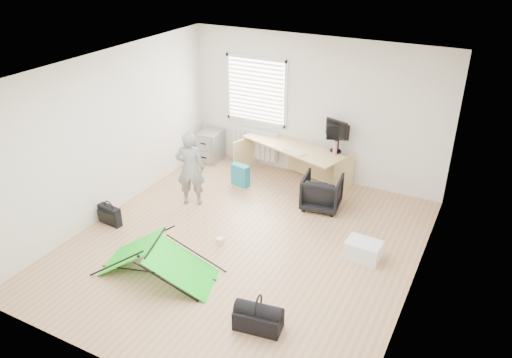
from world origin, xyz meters
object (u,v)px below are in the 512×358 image
at_px(laptop_bag, 110,215).
at_px(desk, 292,163).
at_px(monitor_right, 337,142).
at_px(kite, 157,258).
at_px(monitor_left, 336,140).
at_px(thermos, 335,148).
at_px(office_chair, 322,192).
at_px(filing_cabinet, 211,146).
at_px(person, 190,169).
at_px(duffel_bag, 258,320).
at_px(storage_crate, 363,250).

bearing_deg(laptop_bag, desk, 62.70).
height_order(monitor_right, kite, monitor_right).
relative_size(monitor_left, laptop_bag, 1.08).
bearing_deg(monitor_right, thermos, -108.08).
height_order(monitor_left, thermos, monitor_left).
height_order(office_chair, laptop_bag, office_chair).
bearing_deg(filing_cabinet, kite, -73.12).
height_order(filing_cabinet, laptop_bag, filing_cabinet).
bearing_deg(person, monitor_right, -163.50).
bearing_deg(filing_cabinet, monitor_right, -3.21).
xyz_separation_m(person, laptop_bag, (-0.80, -1.20, -0.51)).
bearing_deg(thermos, office_chair, -85.84).
relative_size(office_chair, duffel_bag, 1.13).
bearing_deg(laptop_bag, office_chair, 43.81).
distance_m(monitor_right, duffel_bag, 4.06).
distance_m(monitor_left, kite, 3.97).
xyz_separation_m(office_chair, storage_crate, (1.09, -1.13, -0.16)).
relative_size(thermos, office_chair, 0.39).
relative_size(monitor_left, monitor_right, 1.14).
height_order(desk, laptop_bag, desk).
distance_m(filing_cabinet, laptop_bag, 2.93).
height_order(filing_cabinet, storage_crate, filing_cabinet).
relative_size(person, kite, 0.79).
height_order(desk, person, person).
distance_m(office_chair, person, 2.30).
distance_m(person, duffel_bag, 3.34).
distance_m(monitor_right, laptop_bag, 4.16).
height_order(desk, duffel_bag, desk).
bearing_deg(monitor_left, kite, -89.23).
bearing_deg(filing_cabinet, person, -72.52).
distance_m(monitor_right, storage_crate, 2.41).
distance_m(storage_crate, laptop_bag, 4.09).
distance_m(office_chair, laptop_bag, 3.57).
relative_size(filing_cabinet, storage_crate, 1.25).
bearing_deg(thermos, monitor_left, 105.37).
relative_size(desk, monitor_left, 4.45).
bearing_deg(laptop_bag, thermos, 52.43).
bearing_deg(filing_cabinet, office_chair, -20.40).
xyz_separation_m(filing_cabinet, duffel_bag, (3.13, -3.92, -0.19)).
bearing_deg(kite, thermos, 53.17).
distance_m(person, laptop_bag, 1.53).
bearing_deg(monitor_right, office_chair, -107.30).
xyz_separation_m(thermos, office_chair, (0.05, -0.71, -0.54)).
bearing_deg(duffel_bag, storage_crate, 61.62).
height_order(filing_cabinet, monitor_right, monitor_right).
height_order(thermos, office_chair, thermos).
xyz_separation_m(thermos, storage_crate, (1.14, -1.83, -0.69)).
xyz_separation_m(desk, storage_crate, (1.98, -1.87, -0.21)).
bearing_deg(kite, storage_crate, 18.29).
height_order(monitor_left, laptop_bag, monitor_left).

